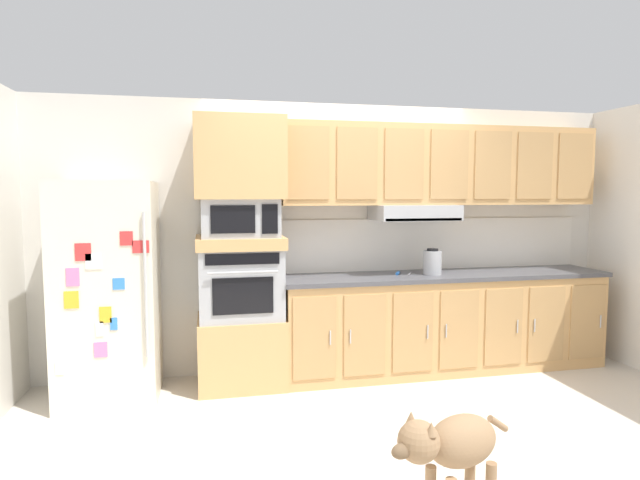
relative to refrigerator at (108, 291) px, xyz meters
The scene contains 15 objects.
ground_plane 2.30m from the refrigerator, 18.64° to the right, with size 9.60×9.60×0.00m, color beige.
back_kitchen_wall 2.09m from the refrigerator, 12.06° to the left, with size 6.20×0.12×2.50m, color silver.
refrigerator is the anchor object (origin of this frame).
oven_base_cabinet 1.21m from the refrigerator, ahead, with size 0.74×0.62×0.60m, color tan.
built_in_oven 1.07m from the refrigerator, ahead, with size 0.70×0.62×0.60m.
appliance_mid_shelf 1.13m from the refrigerator, ahead, with size 0.74×0.62×0.10m, color tan.
microwave 1.21m from the refrigerator, ahead, with size 0.64×0.54×0.32m.
appliance_upper_cabinet 1.52m from the refrigerator, ahead, with size 0.74×0.62×0.68m, color tan.
lower_cabinet_run 3.00m from the refrigerator, ahead, with size 3.07×0.63×0.88m.
countertop_slab 2.97m from the refrigerator, ahead, with size 3.11×0.64×0.04m, color #4C4C51.
backsplash_panel 3.01m from the refrigerator, ahead, with size 3.11×0.02×0.50m, color silver.
upper_cabinet_with_hood 3.13m from the refrigerator, ahead, with size 3.07×0.48×0.88m.
screwdriver 2.52m from the refrigerator, ahead, with size 0.17×0.16×0.03m.
electric_kettle 2.82m from the refrigerator, ahead, with size 0.17×0.17×0.24m.
dog 2.92m from the refrigerator, 46.32° to the right, with size 0.78×0.40×0.59m.
Camera 1 is at (-1.23, -3.77, 1.67)m, focal length 29.43 mm.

